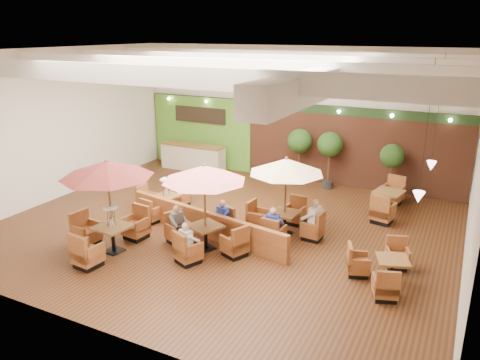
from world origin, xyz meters
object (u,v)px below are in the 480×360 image
Objects in this scene: table_4 at (381,269)px; topiary_2 at (392,158)px; booth_divider at (204,223)px; table_2 at (286,182)px; table_1 at (205,192)px; diner_0 at (188,238)px; service_counter at (193,157)px; diner_4 at (313,215)px; table_5 at (388,202)px; topiary_1 at (330,147)px; diner_3 at (274,222)px; table_0 at (106,187)px; diner_1 at (221,215)px; table_3 at (162,200)px; diner_2 at (178,220)px; topiary_0 at (300,143)px.

table_4 is 1.15× the size of topiary_2.
booth_divider is 2.81m from table_2.
table_1 is 3.64× the size of diner_0.
diner_0 is (4.66, -7.68, 0.15)m from service_counter.
diner_4 is at bearing 4.16° from table_2.
table_5 is 3.37m from topiary_1.
table_4 is (3.24, -1.57, -1.39)m from table_2.
topiary_2 reaches higher than diner_4.
table_2 reaches higher than diner_3.
diner_4 is at bearing 40.23° from table_0.
table_4 is 4.93m from diner_1.
table_3 reaches higher than diner_4.
diner_2 is (1.89, -1.78, 0.29)m from table_3.
table_1 reaches higher than service_counter.
table_1 is 1.30× the size of topiary_2.
table_0 is (-1.85, -2.08, 1.54)m from booth_divider.
table_4 is 3.20× the size of diner_3.
booth_divider is 6.65m from topiary_1.
table_4 is 1.03× the size of topiary_1.
topiary_0 is at bearing 168.19° from table_5.
table_2 is (1.65, 2.02, -0.06)m from table_1.
diner_3 is (2.15, 0.37, 0.32)m from booth_divider.
diner_4 is at bearing -33.14° from service_counter.
diner_0 is 1.00× the size of diner_3.
table_1 reaches higher than diner_2.
table_3 is 0.84× the size of table_5.
booth_divider is 2.64× the size of topiary_0.
diner_2 is at bearing 49.39° from table_0.
table_1 is at bearing 165.32° from table_4.
table_4 is 1.04× the size of topiary_0.
table_4 is 4.90m from table_5.
table_0 is 9.46m from table_5.
diner_1 is 1.34m from diner_2.
table_1 is 1.17× the size of topiary_1.
service_counter is 1.07× the size of table_5.
diner_0 is 3.92m from diner_4.
diner_0 is at bearing 15.23° from table_0.
table_0 is (2.32, -8.07, 1.38)m from service_counter.
table_5 is 3.27× the size of diner_4.
diner_4 is (7.22, -4.71, 0.20)m from service_counter.
table_1 reaches higher than table_4.
table_0 is 7.64m from table_4.
topiary_0 reaches higher than table_4.
table_0 is at bearing -120.90° from booth_divider.
table_4 is at bearing -54.81° from topiary_0.
topiary_0 is at bearing 36.39° from diner_4.
diner_2 reaches higher than table_5.
service_counter is 4.03× the size of diner_3.
topiary_0 is (4.98, 0.20, 1.13)m from service_counter.
topiary_0 is 5.48m from diner_4.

